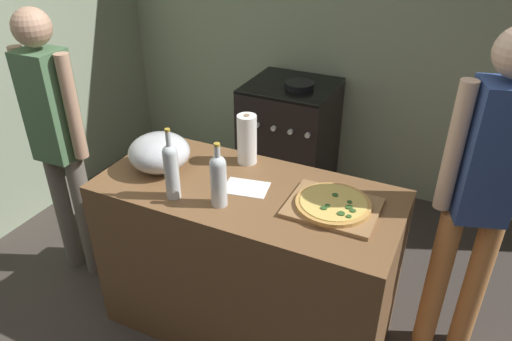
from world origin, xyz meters
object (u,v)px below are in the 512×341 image
(stove, at_px, (289,141))
(person_in_red, at_px, (482,189))
(paper_towel_roll, at_px, (247,139))
(person_in_stripes, at_px, (57,135))
(wine_bottle_clear, at_px, (218,178))
(pizza, at_px, (333,204))
(mixing_bowl, at_px, (159,152))
(wine_bottle_dark, at_px, (171,169))

(stove, height_order, person_in_red, person_in_red)
(paper_towel_roll, relative_size, person_in_stripes, 0.16)
(wine_bottle_clear, bearing_deg, paper_towel_roll, 98.67)
(paper_towel_roll, height_order, wine_bottle_clear, wine_bottle_clear)
(wine_bottle_clear, relative_size, person_in_stripes, 0.19)
(paper_towel_roll, distance_m, wine_bottle_clear, 0.41)
(pizza, bearing_deg, wine_bottle_clear, -159.26)
(mixing_bowl, height_order, wine_bottle_dark, wine_bottle_dark)
(pizza, height_order, mixing_bowl, mixing_bowl)
(mixing_bowl, bearing_deg, stove, 83.15)
(pizza, distance_m, person_in_red, 0.66)
(paper_towel_roll, bearing_deg, person_in_red, 4.12)
(mixing_bowl, height_order, wine_bottle_clear, wine_bottle_clear)
(wine_bottle_dark, relative_size, stove, 0.36)
(person_in_red, bearing_deg, stove, 141.72)
(stove, bearing_deg, paper_towel_roll, -79.88)
(mixing_bowl, height_order, person_in_stripes, person_in_stripes)
(mixing_bowl, xyz_separation_m, person_in_red, (1.49, 0.34, -0.00))
(paper_towel_roll, xyz_separation_m, stove, (-0.20, 1.13, -0.56))
(paper_towel_roll, height_order, person_in_stripes, person_in_stripes)
(wine_bottle_dark, relative_size, person_in_stripes, 0.21)
(person_in_stripes, distance_m, person_in_red, 2.21)
(pizza, xyz_separation_m, mixing_bowl, (-0.91, -0.03, 0.06))
(wine_bottle_dark, relative_size, wine_bottle_clear, 1.12)
(person_in_stripes, bearing_deg, wine_bottle_clear, -7.00)
(pizza, height_order, paper_towel_roll, paper_towel_roll)
(pizza, bearing_deg, person_in_stripes, -178.42)
(mixing_bowl, distance_m, wine_bottle_clear, 0.46)
(stove, height_order, person_in_stripes, person_in_stripes)
(wine_bottle_dark, height_order, person_in_red, person_in_red)
(pizza, height_order, wine_bottle_clear, wine_bottle_clear)
(stove, bearing_deg, pizza, -61.27)
(wine_bottle_dark, distance_m, wine_bottle_clear, 0.23)
(person_in_red, bearing_deg, pizza, -152.21)
(wine_bottle_clear, distance_m, person_in_stripes, 1.13)
(wine_bottle_dark, bearing_deg, mixing_bowl, 137.54)
(pizza, xyz_separation_m, wine_bottle_clear, (-0.48, -0.18, 0.11))
(mixing_bowl, relative_size, paper_towel_roll, 1.16)
(paper_towel_roll, distance_m, stove, 1.28)
(person_in_red, bearing_deg, wine_bottle_dark, -157.77)
(wine_bottle_clear, xyz_separation_m, person_in_red, (1.06, 0.49, -0.04))
(paper_towel_roll, distance_m, person_in_stripes, 1.09)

